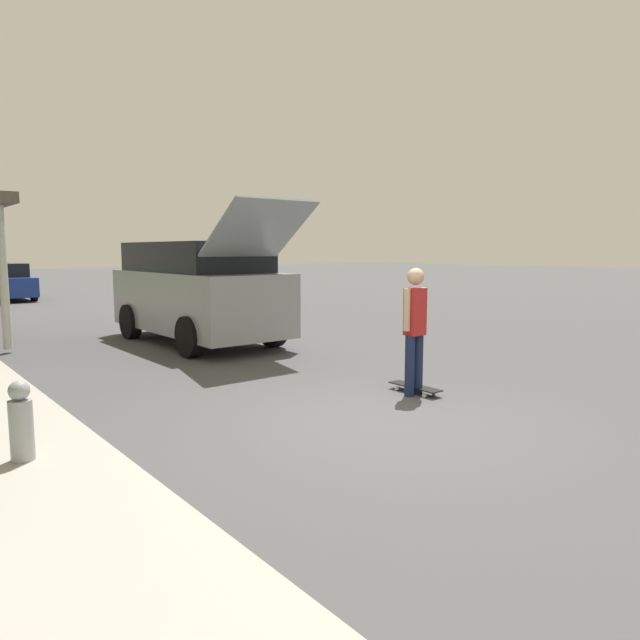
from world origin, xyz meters
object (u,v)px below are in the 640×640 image
skateboard (415,387)px  suv_parked (197,290)px  skateboarder (415,325)px  fire_hydrant (21,422)px  car_down_street (1,282)px

skateboard → suv_parked: bearing=93.0°
skateboarder → fire_hydrant: 4.77m
suv_parked → skateboarder: bearing=-88.0°
car_down_street → skateboard: size_ratio=5.01×
fire_hydrant → suv_parked: bearing=50.5°
skateboarder → fire_hydrant: (-4.72, 0.39, -0.51)m
fire_hydrant → skateboarder: bearing=-4.7°
car_down_street → skateboarder: bearing=-86.1°
car_down_street → fire_hydrant: car_down_street is taller
car_down_street → skateboarder: skateboarder is taller
car_down_street → skateboarder: size_ratio=2.35×
car_down_street → skateboard: car_down_street is taller
skateboard → car_down_street: bearing=94.2°
car_down_street → skateboarder: 20.23m
car_down_street → skateboard: 20.18m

